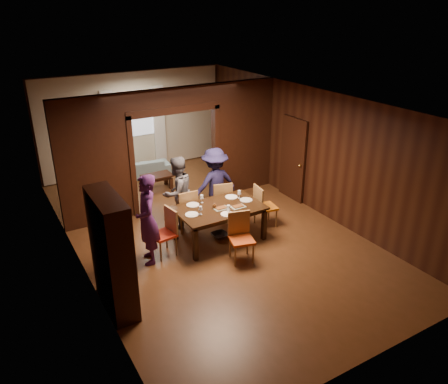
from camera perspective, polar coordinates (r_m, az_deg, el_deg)
floor at (r=9.73m, az=-2.11°, el=-5.06°), size 9.00×9.00×0.00m
ceiling at (r=8.71m, az=-2.39°, el=11.89°), size 5.50×9.00×0.02m
room_walls at (r=10.72m, az=-7.05°, el=6.30°), size 5.52×9.01×2.90m
person_purple at (r=8.37m, az=-9.99°, el=-3.58°), size 0.56×0.73×1.79m
person_grey at (r=9.64m, az=-6.10°, el=-0.07°), size 0.96×0.85×1.64m
person_navy at (r=9.99m, az=-1.20°, el=1.11°), size 1.10×0.65×1.69m
sofa at (r=12.81m, az=-10.97°, el=3.03°), size 1.78×0.85×0.50m
serving_bowl at (r=9.10m, az=-0.60°, el=-1.51°), size 0.35×0.35×0.09m
dining_table at (r=9.22m, az=-0.59°, el=-4.10°), size 1.79×1.11×0.76m
coffee_table at (r=11.91m, az=-8.69°, el=1.33°), size 0.80×0.50×0.40m
chair_left at (r=8.71m, az=-7.97°, el=-5.36°), size 0.50×0.50×0.97m
chair_right at (r=9.79m, az=5.49°, el=-1.79°), size 0.50×0.50×0.97m
chair_far_l at (r=9.62m, az=-5.09°, el=-2.26°), size 0.45×0.45×0.97m
chair_far_r at (r=10.01m, az=-0.42°, el=-1.08°), size 0.53×0.53×0.97m
chair_near at (r=8.46m, az=2.33°, el=-6.07°), size 0.54×0.54×0.97m
hutch at (r=7.22m, az=-14.43°, el=-7.79°), size 0.40×1.20×2.00m
door_right at (r=11.07m, az=8.97°, el=4.28°), size 0.06×0.90×2.10m
window_far at (r=12.97m, az=-11.73°, el=9.95°), size 1.20×0.03×1.30m
curtain_left at (r=12.84m, az=-14.67°, el=7.45°), size 0.35×0.06×2.40m
curtain_right at (r=13.30m, az=-8.44°, el=8.51°), size 0.35×0.06×2.40m
plate_left at (r=8.75m, az=-4.22°, el=-2.94°), size 0.27×0.27×0.01m
plate_far_l at (r=9.15m, az=-4.10°, el=-1.68°), size 0.27×0.27×0.01m
plate_far_r at (r=9.50m, az=0.97°, el=-0.64°), size 0.27×0.27×0.01m
plate_right at (r=9.36m, az=2.90°, el=-1.04°), size 0.27×0.27×0.01m
plate_near at (r=8.74m, az=0.44°, el=-2.90°), size 0.27×0.27×0.01m
platter_a at (r=8.96m, az=-0.39°, el=-2.11°), size 0.30×0.20×0.04m
platter_b at (r=9.03m, az=1.85°, el=-1.90°), size 0.30×0.20×0.04m
wineglass_left at (r=8.71m, az=-3.08°, el=-2.42°), size 0.08×0.08×0.18m
wineglass_far at (r=9.21m, az=-2.92°, el=-0.90°), size 0.08×0.08×0.18m
wineglass_right at (r=9.42m, az=2.00°, el=-0.30°), size 0.08×0.08×0.18m
tumbler at (r=8.83m, az=0.58°, el=-2.16°), size 0.07×0.07×0.14m
condiment_jar at (r=8.96m, az=-1.25°, el=-1.86°), size 0.08×0.08×0.11m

